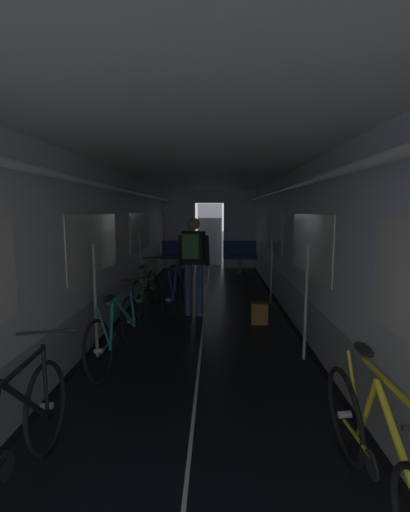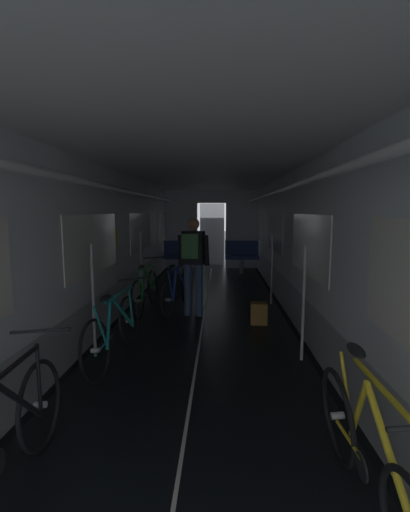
{
  "view_description": "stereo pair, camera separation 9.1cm",
  "coord_description": "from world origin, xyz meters",
  "px_view_note": "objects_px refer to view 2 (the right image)",
  "views": [
    {
      "loc": [
        0.19,
        -2.02,
        1.79
      ],
      "look_at": [
        0.0,
        4.3,
        0.98
      ],
      "focal_mm": 24.62,
      "sensor_mm": 36.0,
      "label": 1
    },
    {
      "loc": [
        0.28,
        -2.01,
        1.79
      ],
      "look_at": [
        0.0,
        4.3,
        0.98
      ],
      "focal_mm": 24.62,
      "sensor_mm": 36.0,
      "label": 2
    }
  ],
  "objects_px": {
    "bicycle_green": "(146,291)",
    "bicycle_blue_in_aisle": "(178,290)",
    "person_cyclist_aisle": "(193,257)",
    "bench_seat_far_left": "(180,254)",
    "bench_seat_far_right": "(242,254)",
    "backpack_on_floor": "(259,313)",
    "bicycle_teal": "(115,330)",
    "bicycle_yellow": "(368,458)",
    "bicycle_black": "(1,444)"
  },
  "relations": [
    {
      "from": "bicycle_teal",
      "to": "bicycle_green",
      "type": "distance_m",
      "value": 2.08
    },
    {
      "from": "bench_seat_far_right",
      "to": "bicycle_blue_in_aisle",
      "type": "height_order",
      "value": "bench_seat_far_right"
    },
    {
      "from": "person_cyclist_aisle",
      "to": "backpack_on_floor",
      "type": "relative_size",
      "value": 4.96
    },
    {
      "from": "bicycle_blue_in_aisle",
      "to": "backpack_on_floor",
      "type": "relative_size",
      "value": 4.92
    },
    {
      "from": "bench_seat_far_right",
      "to": "backpack_on_floor",
      "type": "relative_size",
      "value": 2.89
    },
    {
      "from": "bicycle_yellow",
      "to": "person_cyclist_aisle",
      "type": "xyz_separation_m",
      "value": [
        -1.31,
        3.99,
        0.63
      ]
    },
    {
      "from": "bench_seat_far_left",
      "to": "backpack_on_floor",
      "type": "xyz_separation_m",
      "value": [
        1.8,
        -4.6,
        -0.4
      ]
    },
    {
      "from": "bench_seat_far_right",
      "to": "bicycle_blue_in_aisle",
      "type": "relative_size",
      "value": 0.59
    },
    {
      "from": "bench_seat_far_right",
      "to": "bicycle_yellow",
      "type": "relative_size",
      "value": 0.58
    },
    {
      "from": "bench_seat_far_left",
      "to": "bicycle_teal",
      "type": "distance_m",
      "value": 6.1
    },
    {
      "from": "bench_seat_far_right",
      "to": "bench_seat_far_left",
      "type": "bearing_deg",
      "value": 180.0
    },
    {
      "from": "bicycle_teal",
      "to": "backpack_on_floor",
      "type": "xyz_separation_m",
      "value": [
        1.88,
        1.49,
        -0.21
      ]
    },
    {
      "from": "bench_seat_far_left",
      "to": "bicycle_blue_in_aisle",
      "type": "bearing_deg",
      "value": -83.87
    },
    {
      "from": "bicycle_teal",
      "to": "bicycle_blue_in_aisle",
      "type": "relative_size",
      "value": 1.01
    },
    {
      "from": "backpack_on_floor",
      "to": "person_cyclist_aisle",
      "type": "bearing_deg",
      "value": 160.19
    },
    {
      "from": "bicycle_yellow",
      "to": "backpack_on_floor",
      "type": "bearing_deg",
      "value": 93.67
    },
    {
      "from": "bicycle_yellow",
      "to": "person_cyclist_aisle",
      "type": "height_order",
      "value": "person_cyclist_aisle"
    },
    {
      "from": "bench_seat_far_left",
      "to": "backpack_on_floor",
      "type": "distance_m",
      "value": 4.96
    },
    {
      "from": "bench_seat_far_left",
      "to": "bicycle_yellow",
      "type": "distance_m",
      "value": 8.45
    },
    {
      "from": "bicycle_blue_in_aisle",
      "to": "bench_seat_far_left",
      "type": "bearing_deg",
      "value": 96.13
    },
    {
      "from": "bicycle_green",
      "to": "person_cyclist_aisle",
      "type": "distance_m",
      "value": 1.09
    },
    {
      "from": "backpack_on_floor",
      "to": "bicycle_blue_in_aisle",
      "type": "bearing_deg",
      "value": 154.64
    },
    {
      "from": "bench_seat_far_left",
      "to": "bicycle_green",
      "type": "bearing_deg",
      "value": -92.05
    },
    {
      "from": "bicycle_green",
      "to": "bicycle_blue_in_aisle",
      "type": "relative_size",
      "value": 1.01
    },
    {
      "from": "bench_seat_far_left",
      "to": "bicycle_green",
      "type": "relative_size",
      "value": 0.58
    },
    {
      "from": "bicycle_teal",
      "to": "bicycle_green",
      "type": "bearing_deg",
      "value": 91.79
    },
    {
      "from": "bench_seat_far_left",
      "to": "bench_seat_far_right",
      "type": "distance_m",
      "value": 1.8
    },
    {
      "from": "bicycle_teal",
      "to": "bench_seat_far_left",
      "type": "bearing_deg",
      "value": 89.26
    },
    {
      "from": "bicycle_blue_in_aisle",
      "to": "bicycle_green",
      "type": "bearing_deg",
      "value": -172.9
    },
    {
      "from": "bicycle_green",
      "to": "backpack_on_floor",
      "type": "distance_m",
      "value": 2.04
    },
    {
      "from": "bench_seat_far_left",
      "to": "bicycle_black",
      "type": "relative_size",
      "value": 0.58
    },
    {
      "from": "bench_seat_far_right",
      "to": "backpack_on_floor",
      "type": "height_order",
      "value": "bench_seat_far_right"
    },
    {
      "from": "bench_seat_far_left",
      "to": "bicycle_yellow",
      "type": "height_order",
      "value": "bench_seat_far_left"
    },
    {
      "from": "bicycle_black",
      "to": "bicycle_blue_in_aisle",
      "type": "distance_m",
      "value": 4.26
    },
    {
      "from": "bench_seat_far_right",
      "to": "bicycle_blue_in_aisle",
      "type": "bearing_deg",
      "value": -109.2
    },
    {
      "from": "bicycle_yellow",
      "to": "bicycle_blue_in_aisle",
      "type": "height_order",
      "value": "bicycle_yellow"
    },
    {
      "from": "bicycle_yellow",
      "to": "bicycle_green",
      "type": "relative_size",
      "value": 1.0
    },
    {
      "from": "bicycle_yellow",
      "to": "bicycle_green",
      "type": "distance_m",
      "value": 4.71
    },
    {
      "from": "bicycle_black",
      "to": "bicycle_blue_in_aisle",
      "type": "xyz_separation_m",
      "value": [
        0.57,
        4.22,
        0.0
      ]
    },
    {
      "from": "person_cyclist_aisle",
      "to": "backpack_on_floor",
      "type": "height_order",
      "value": "person_cyclist_aisle"
    },
    {
      "from": "bicycle_black",
      "to": "backpack_on_floor",
      "type": "xyz_separation_m",
      "value": [
        1.95,
        3.57,
        -0.21
      ]
    },
    {
      "from": "bench_seat_far_left",
      "to": "bicycle_blue_in_aisle",
      "type": "relative_size",
      "value": 0.59
    },
    {
      "from": "bench_seat_far_left",
      "to": "bicycle_yellow",
      "type": "xyz_separation_m",
      "value": [
        2.03,
        -8.2,
        -0.19
      ]
    },
    {
      "from": "bench_seat_far_left",
      "to": "bicycle_green",
      "type": "height_order",
      "value": "bench_seat_far_left"
    },
    {
      "from": "bicycle_teal",
      "to": "bicycle_green",
      "type": "height_order",
      "value": "bicycle_teal"
    },
    {
      "from": "bicycle_teal",
      "to": "person_cyclist_aisle",
      "type": "xyz_separation_m",
      "value": [
        0.8,
        1.88,
        0.63
      ]
    },
    {
      "from": "bicycle_green",
      "to": "bicycle_blue_in_aisle",
      "type": "distance_m",
      "value": 0.57
    },
    {
      "from": "bicycle_green",
      "to": "bicycle_blue_in_aisle",
      "type": "bearing_deg",
      "value": 7.1
    },
    {
      "from": "bicycle_yellow",
      "to": "bicycle_teal",
      "type": "height_order",
      "value": "bicycle_teal"
    },
    {
      "from": "bicycle_yellow",
      "to": "person_cyclist_aisle",
      "type": "relative_size",
      "value": 1.0
    }
  ]
}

